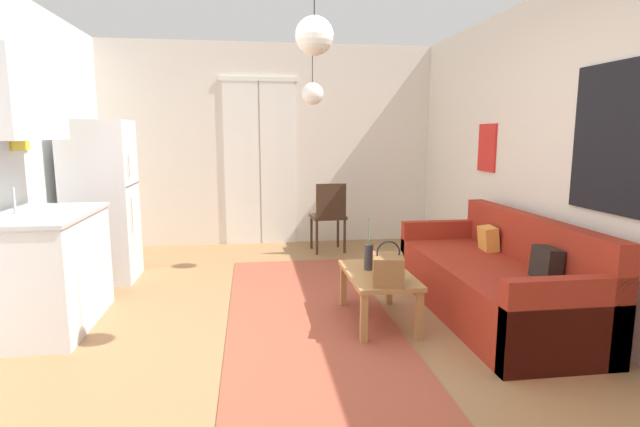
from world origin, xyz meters
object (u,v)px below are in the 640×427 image
object	(u,v)px
refrigerator	(101,202)
accent_chair	(329,213)
pendant_lamp_far	(312,94)
pendant_lamp_near	(314,36)
handbag	(388,269)
coffee_table	(378,280)
couch	(498,283)
bamboo_vase	(368,257)

from	to	relation	value
refrigerator	accent_chair	bearing A→B (deg)	19.25
accent_chair	pendant_lamp_far	distance (m)	1.65
refrigerator	pendant_lamp_far	xyz separation A→B (m)	(2.18, 0.09, 1.10)
pendant_lamp_near	refrigerator	bearing A→B (deg)	134.49
handbag	pendant_lamp_near	world-z (taller)	pendant_lamp_near
coffee_table	accent_chair	bearing A→B (deg)	90.41
couch	refrigerator	bearing A→B (deg)	156.44
handbag	pendant_lamp_far	size ratio (longest dim) A/B	0.37
coffee_table	bamboo_vase	size ratio (longest dim) A/B	2.03
pendant_lamp_near	pendant_lamp_far	size ratio (longest dim) A/B	0.78
handbag	pendant_lamp_far	distance (m)	2.39
handbag	accent_chair	size ratio (longest dim) A/B	0.36
bamboo_vase	pendant_lamp_near	distance (m)	1.76
coffee_table	pendant_lamp_far	size ratio (longest dim) A/B	0.98
pendant_lamp_near	pendant_lamp_far	bearing A→B (deg)	83.20
refrigerator	couch	bearing A→B (deg)	-23.56
accent_chair	pendant_lamp_far	xyz separation A→B (m)	(-0.31, -0.78, 1.42)
refrigerator	pendant_lamp_far	distance (m)	2.44
handbag	accent_chair	world-z (taller)	accent_chair
coffee_table	accent_chair	distance (m)	2.41
coffee_table	handbag	bearing A→B (deg)	-90.81
coffee_table	pendant_lamp_far	xyz separation A→B (m)	(-0.32, 1.62, 1.57)
coffee_table	bamboo_vase	xyz separation A→B (m)	(-0.06, 0.09, 0.17)
handbag	coffee_table	bearing A→B (deg)	89.19
couch	refrigerator	size ratio (longest dim) A/B	1.30
couch	pendant_lamp_near	bearing A→B (deg)	-164.79
coffee_table	bamboo_vase	bearing A→B (deg)	122.78
pendant_lamp_far	accent_chair	bearing A→B (deg)	68.63
bamboo_vase	refrigerator	bearing A→B (deg)	149.45
coffee_table	pendant_lamp_far	distance (m)	2.28
couch	handbag	xyz separation A→B (m)	(-1.03, -0.28, 0.24)
pendant_lamp_far	handbag	bearing A→B (deg)	-80.51
bamboo_vase	handbag	distance (m)	0.38
refrigerator	pendant_lamp_near	bearing A→B (deg)	-45.51
coffee_table	refrigerator	bearing A→B (deg)	148.48
bamboo_vase	accent_chair	bearing A→B (deg)	88.93
refrigerator	accent_chair	world-z (taller)	refrigerator
handbag	refrigerator	xyz separation A→B (m)	(-2.50, 1.82, 0.30)
coffee_table	pendant_lamp_far	world-z (taller)	pendant_lamp_far
pendant_lamp_far	coffee_table	bearing A→B (deg)	-78.76
bamboo_vase	pendant_lamp_far	distance (m)	2.09
handbag	pendant_lamp_near	bearing A→B (deg)	-164.89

